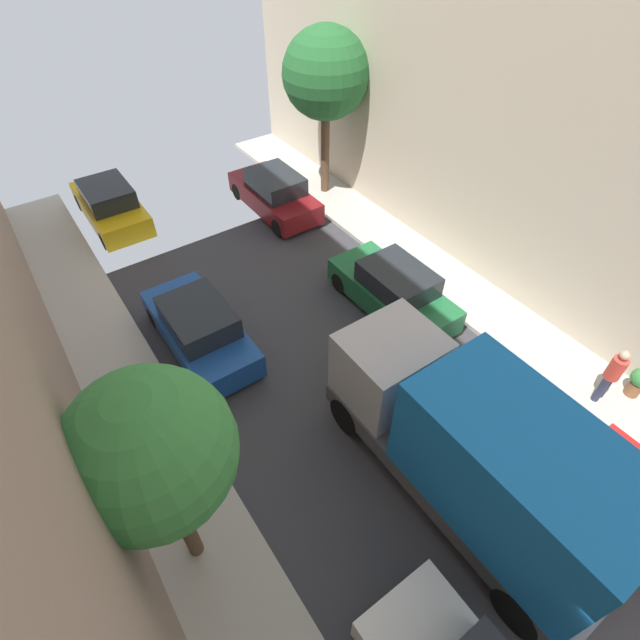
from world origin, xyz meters
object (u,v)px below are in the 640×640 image
parked_car_right_2 (393,291)px  street_tree_0 (150,453)px  parked_car_right_3 (275,194)px  delivery_truck (477,452)px  street_tree_1 (326,75)px  pedestrian (612,374)px  parked_car_left_4 (200,329)px  potted_plant_1 (639,381)px  parked_car_left_5 (110,205)px

parked_car_right_2 → street_tree_0: 9.09m
parked_car_right_3 → delivery_truck: size_ratio=0.64×
street_tree_0 → street_tree_1: size_ratio=0.85×
parked_car_right_3 → pedestrian: 12.62m
parked_car_right_2 → street_tree_1: (2.32, 6.79, 3.82)m
parked_car_left_4 → street_tree_1: (7.72, 4.96, 3.82)m
pedestrian → potted_plant_1: (0.80, -0.42, -0.42)m
parked_car_right_3 → street_tree_0: size_ratio=0.83×
street_tree_1 → parked_car_right_3: bearing=178.9°
parked_car_left_4 → street_tree_0: 6.46m
parked_car_left_4 → parked_car_right_3: (5.40, 5.00, 0.00)m
parked_car_right_3 → delivery_truck: bearing=-102.5°
pedestrian → street_tree_1: size_ratio=0.29×
parked_car_right_3 → street_tree_0: bearing=-128.2°
pedestrian → street_tree_0: 10.58m
parked_car_left_4 → pedestrian: bearing=-45.2°
delivery_truck → parked_car_left_4: bearing=110.5°
parked_car_right_3 → delivery_truck: delivery_truck is taller
potted_plant_1 → parked_car_left_5: bearing=117.7°
parked_car_left_4 → delivery_truck: bearing=-69.5°
delivery_truck → pedestrian: delivery_truck is taller
parked_car_left_4 → parked_car_left_5: same height
parked_car_left_4 → street_tree_0: street_tree_0 is taller
parked_car_left_4 → potted_plant_1: (8.22, -7.88, -0.06)m
parked_car_right_3 → parked_car_left_4: bearing=-137.2°
delivery_truck → street_tree_1: size_ratio=1.11×
delivery_truck → street_tree_0: size_ratio=1.31×
parked_car_left_4 → parked_car_right_3: same height
parked_car_left_5 → parked_car_right_3: 6.06m
parked_car_right_3 → delivery_truck: 12.55m
parked_car_right_2 → parked_car_right_3: 6.84m
parked_car_left_5 → potted_plant_1: bearing=-62.3°
parked_car_right_2 → pedestrian: 5.97m
pedestrian → street_tree_0: bearing=166.4°
parked_car_left_4 → parked_car_right_3: size_ratio=1.00×
parked_car_right_3 → potted_plant_1: size_ratio=4.78×
parked_car_left_5 → street_tree_1: size_ratio=0.71×
pedestrian → potted_plant_1: pedestrian is taller
parked_car_left_4 → parked_car_right_2: 5.70m
street_tree_1 → parked_car_left_4: bearing=-147.3°
potted_plant_1 → street_tree_1: bearing=92.2°
parked_car_left_5 → street_tree_0: bearing=-101.1°
parked_car_left_4 → parked_car_left_5: bearing=90.0°
potted_plant_1 → parked_car_right_2: bearing=115.0°
parked_car_left_4 → street_tree_0: (-2.50, -5.06, 3.15)m
street_tree_0 → parked_car_left_4: bearing=63.7°
parked_car_left_4 → potted_plant_1: size_ratio=4.78×
parked_car_right_2 → potted_plant_1: 6.66m
delivery_truck → street_tree_1: (5.02, 12.17, 2.75)m
parked_car_right_3 → potted_plant_1: bearing=-77.7°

